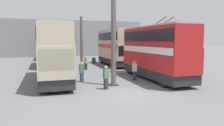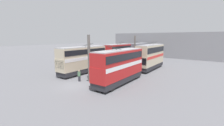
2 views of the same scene
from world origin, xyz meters
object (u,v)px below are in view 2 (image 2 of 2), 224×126
at_px(bus_left_near, 120,64).
at_px(person_by_left_row, 109,75).
at_px(bus_left_far, 150,55).
at_px(bus_right_near, 83,58).
at_px(bus_right_mid, 118,53).
at_px(person_aisle_foreground, 79,75).
at_px(person_aisle_midway, 122,65).
at_px(person_by_right_row, 89,70).
at_px(bus_right_far, 139,50).
at_px(oil_drum, 145,64).

distance_m(bus_left_near, person_by_left_row, 2.79).
height_order(bus_left_far, bus_right_near, bus_left_far).
bearing_deg(bus_right_mid, person_aisle_foreground, -167.83).
bearing_deg(bus_left_far, person_by_left_row, 170.53).
bearing_deg(person_aisle_midway, person_by_left_row, -105.78).
distance_m(bus_right_near, person_aisle_midway, 8.51).
relative_size(bus_right_near, person_aisle_midway, 6.15).
xyz_separation_m(person_by_right_row, person_aisle_foreground, (-3.57, -1.23, 0.02)).
height_order(bus_right_mid, person_aisle_midway, bus_right_mid).
distance_m(bus_left_far, person_by_left_row, 12.57).
distance_m(bus_right_near, bus_right_far, 24.49).
bearing_deg(bus_right_far, person_aisle_midway, -166.30).
height_order(person_aisle_midway, person_aisle_foreground, person_aisle_foreground).
distance_m(bus_left_near, person_aisle_midway, 10.23).
relative_size(bus_right_near, person_by_right_row, 6.06).
bearing_deg(bus_left_far, person_aisle_midway, 125.55).
xyz_separation_m(bus_right_far, person_by_right_row, (-25.36, -2.38, -1.90)).
height_order(person_aisle_midway, person_by_left_row, person_by_left_row).
xyz_separation_m(bus_left_near, person_aisle_foreground, (-2.82, 5.60, -1.90)).
distance_m(person_by_left_row, person_aisle_foreground, 4.57).
bearing_deg(bus_right_near, person_by_right_row, -109.98).
xyz_separation_m(bus_right_near, bus_right_far, (24.49, 0.00, -0.05)).
relative_size(bus_right_mid, person_aisle_foreground, 5.11).
relative_size(bus_left_near, bus_right_mid, 1.11).
height_order(bus_right_mid, person_by_left_row, bus_right_mid).
distance_m(bus_left_near, person_aisle_foreground, 6.55).
bearing_deg(bus_right_mid, bus_right_far, 0.00).
bearing_deg(bus_right_near, bus_right_mid, -0.00).
height_order(bus_right_near, person_aisle_foreground, bus_right_near).
relative_size(bus_right_mid, bus_right_far, 1.02).
relative_size(bus_right_far, person_by_right_row, 5.10).
height_order(bus_right_mid, oil_drum, bus_right_mid).
bearing_deg(person_aisle_midway, bus_right_near, -155.20).
bearing_deg(bus_right_mid, person_aisle_midway, -140.70).
xyz_separation_m(bus_right_mid, person_by_right_row, (-13.16, -2.38, -1.95)).
relative_size(person_by_right_row, person_by_left_row, 0.98).
bearing_deg(bus_right_near, person_aisle_foreground, -140.86).
relative_size(person_aisle_midway, person_aisle_foreground, 0.97).
distance_m(bus_left_far, oil_drum, 4.82).
height_order(person_aisle_foreground, oil_drum, person_aisle_foreground).
distance_m(person_aisle_midway, oil_drum, 7.34).
xyz_separation_m(bus_left_near, person_by_left_row, (0.05, 2.04, -1.89)).
distance_m(person_by_right_row, oil_drum, 15.50).
bearing_deg(bus_left_near, person_by_left_row, 88.57).
relative_size(bus_left_far, bus_right_far, 1.12).
height_order(bus_left_near, person_by_left_row, bus_left_near).
height_order(bus_left_far, person_aisle_foreground, bus_left_far).
height_order(bus_left_far, bus_right_mid, bus_left_far).
relative_size(bus_left_far, oil_drum, 10.67).
xyz_separation_m(bus_left_far, bus_right_near, (-10.67, 9.21, -0.12)).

